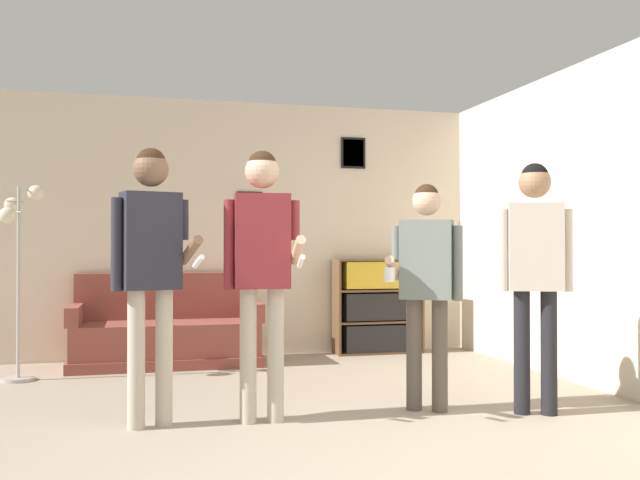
# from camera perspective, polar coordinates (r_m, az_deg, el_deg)

# --- Properties ---
(wall_back) EXTENTS (7.30, 0.08, 2.70)m
(wall_back) POSITION_cam_1_polar(r_m,az_deg,el_deg) (7.66, -5.77, 0.94)
(wall_back) COLOR beige
(wall_back) RESTS_ON ground_plane
(wall_right) EXTENTS (0.06, 6.78, 2.70)m
(wall_right) POSITION_cam_1_polar(r_m,az_deg,el_deg) (6.46, 19.74, 1.25)
(wall_right) COLOR beige
(wall_right) RESTS_ON ground_plane
(couch) EXTENTS (1.82, 0.80, 0.89)m
(couch) POSITION_cam_1_polar(r_m,az_deg,el_deg) (7.21, -12.21, -7.40)
(couch) COLOR brown
(couch) RESTS_ON ground_plane
(bookshelf) EXTENTS (0.96, 0.30, 1.02)m
(bookshelf) POSITION_cam_1_polar(r_m,az_deg,el_deg) (7.80, 4.66, -5.29)
(bookshelf) COLOR brown
(bookshelf) RESTS_ON ground_plane
(floor_lamp) EXTENTS (0.35, 0.39, 1.69)m
(floor_lamp) POSITION_cam_1_polar(r_m,az_deg,el_deg) (6.65, -22.96, -0.39)
(floor_lamp) COLOR #ADA89E
(floor_lamp) RESTS_ON ground_plane
(person_player_foreground_left) EXTENTS (0.56, 0.44, 1.78)m
(person_player_foreground_left) POSITION_cam_1_polar(r_m,az_deg,el_deg) (4.67, -13.40, -1.02)
(person_player_foreground_left) COLOR #B7AD99
(person_player_foreground_left) RESTS_ON ground_plane
(person_player_foreground_center) EXTENTS (0.50, 0.49, 1.78)m
(person_player_foreground_center) POSITION_cam_1_polar(r_m,az_deg,el_deg) (4.68, -4.67, -1.04)
(person_player_foreground_center) COLOR #B7AD99
(person_player_foreground_center) RESTS_ON ground_plane
(person_watcher_holding_cup) EXTENTS (0.58, 0.36, 1.59)m
(person_watcher_holding_cup) POSITION_cam_1_polar(r_m,az_deg,el_deg) (5.05, 8.52, -2.59)
(person_watcher_holding_cup) COLOR brown
(person_watcher_holding_cup) RESTS_ON ground_plane
(person_spectator_near_bookshelf) EXTENTS (0.47, 0.32, 1.72)m
(person_spectator_near_bookshelf) POSITION_cam_1_polar(r_m,az_deg,el_deg) (5.11, 16.82, -1.46)
(person_spectator_near_bookshelf) COLOR black
(person_spectator_near_bookshelf) RESTS_ON ground_plane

